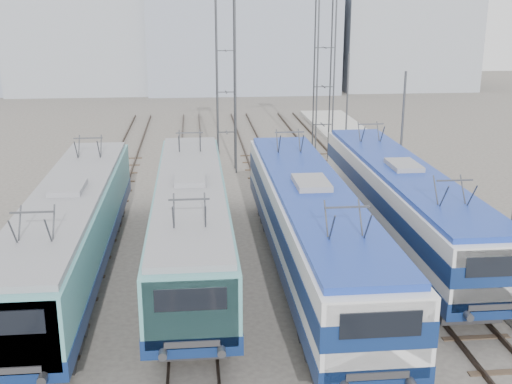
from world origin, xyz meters
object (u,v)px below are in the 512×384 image
object	(u,v)px
locomotive_far_left	(70,228)
mast_rear	(347,104)
catenary_tower_west	(226,65)
locomotive_far_right	(403,199)
mast_mid	(401,140)
catenary_tower_east	(324,61)
locomotive_center_right	(311,223)
locomotive_center_left	(191,217)

from	to	relation	value
locomotive_far_left	mast_rear	xyz separation A→B (m)	(15.35, 20.36, 1.30)
catenary_tower_west	locomotive_far_left	bearing A→B (deg)	-112.42
locomotive_far_right	mast_mid	world-z (taller)	mast_mid
catenary_tower_east	mast_mid	xyz separation A→B (m)	(2.10, -10.00, -3.14)
locomotive_far_left	locomotive_center_right	xyz separation A→B (m)	(9.00, -0.76, 0.15)
locomotive_center_left	catenary_tower_west	bearing A→B (deg)	81.75
locomotive_center_left	mast_rear	bearing A→B (deg)	60.94
mast_rear	locomotive_far_left	bearing A→B (deg)	-127.01
mast_rear	locomotive_far_right	bearing A→B (deg)	-95.81
locomotive_center_left	locomotive_far_left	bearing A→B (deg)	-169.49
locomotive_center_right	mast_mid	xyz separation A→B (m)	(6.35, 9.12, 1.15)
locomotive_center_right	locomotive_far_right	distance (m)	5.38
locomotive_far_left	locomotive_center_left	bearing A→B (deg)	10.51
catenary_tower_west	mast_rear	bearing A→B (deg)	24.94
locomotive_far_left	catenary_tower_east	world-z (taller)	catenary_tower_east
locomotive_far_right	mast_mid	size ratio (longest dim) A/B	2.52
locomotive_far_left	mast_rear	bearing A→B (deg)	52.99
locomotive_far_left	locomotive_center_right	size ratio (longest dim) A/B	0.95
locomotive_center_left	locomotive_center_right	bearing A→B (deg)	-19.53
locomotive_far_right	locomotive_center_right	bearing A→B (deg)	-146.76
catenary_tower_east	locomotive_center_right	bearing A→B (deg)	-102.53
locomotive_center_right	catenary_tower_west	distance (m)	17.79
catenary_tower_east	catenary_tower_west	bearing A→B (deg)	-162.90
locomotive_far_right	mast_mid	distance (m)	6.56
locomotive_far_right	locomotive_far_left	bearing A→B (deg)	-170.79
locomotive_center_left	locomotive_center_right	world-z (taller)	locomotive_center_right
mast_mid	mast_rear	size ratio (longest dim) A/B	1.00
catenary_tower_east	mast_rear	distance (m)	4.28
locomotive_far_left	catenary_tower_east	size ratio (longest dim) A/B	1.47
locomotive_center_left	locomotive_far_right	size ratio (longest dim) A/B	1.00
mast_rear	mast_mid	bearing A→B (deg)	-90.00
locomotive_center_left	mast_rear	world-z (taller)	mast_rear
locomotive_far_right	locomotive_center_left	bearing A→B (deg)	-171.45
mast_rear	catenary_tower_west	bearing A→B (deg)	-155.06
locomotive_far_left	locomotive_far_right	size ratio (longest dim) A/B	1.00
locomotive_center_left	locomotive_center_right	distance (m)	4.78
locomotive_center_right	mast_mid	bearing A→B (deg)	55.16
locomotive_far_right	catenary_tower_east	bearing A→B (deg)	90.89
mast_mid	locomotive_far_left	bearing A→B (deg)	-151.42
catenary_tower_east	locomotive_far_right	bearing A→B (deg)	-89.11
mast_mid	locomotive_center_left	bearing A→B (deg)	-145.26
catenary_tower_east	mast_mid	world-z (taller)	catenary_tower_east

